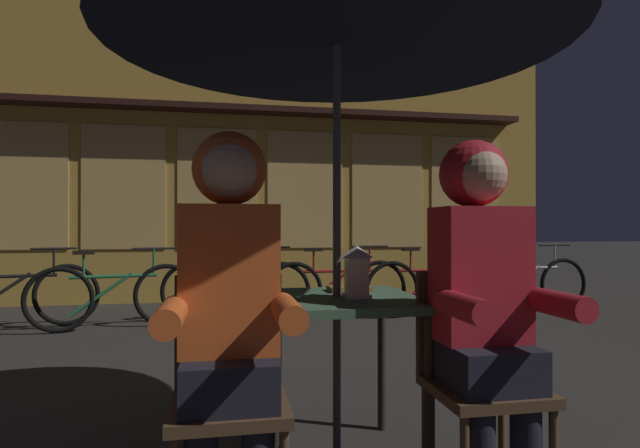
% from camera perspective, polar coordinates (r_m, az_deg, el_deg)
% --- Properties ---
extents(cafe_table, '(0.72, 0.72, 0.74)m').
position_cam_1_polar(cafe_table, '(2.32, 1.90, -10.63)').
color(cafe_table, '#42664C').
rests_on(cafe_table, ground_plane).
extents(patio_umbrella, '(2.10, 2.10, 2.31)m').
position_cam_1_polar(patio_umbrella, '(2.49, 1.90, 23.47)').
color(patio_umbrella, '#4C4C51').
rests_on(patio_umbrella, ground_plane).
extents(lantern, '(0.11, 0.11, 0.23)m').
position_cam_1_polar(lantern, '(2.26, 4.13, -5.20)').
color(lantern, white).
rests_on(lantern, cafe_table).
extents(chair_left, '(0.40, 0.40, 0.87)m').
position_cam_1_polar(chair_left, '(1.94, -10.16, -17.21)').
color(chair_left, '#513823').
rests_on(chair_left, ground_plane).
extents(chair_right, '(0.40, 0.40, 0.87)m').
position_cam_1_polar(chair_right, '(2.17, 17.10, -15.34)').
color(chair_right, '#513823').
rests_on(chair_right, ground_plane).
extents(person_left_hooded, '(0.45, 0.56, 1.40)m').
position_cam_1_polar(person_left_hooded, '(1.81, -10.13, -6.86)').
color(person_left_hooded, black).
rests_on(person_left_hooded, ground_plane).
extents(person_right_hooded, '(0.45, 0.56, 1.40)m').
position_cam_1_polar(person_right_hooded, '(2.06, 17.83, -6.06)').
color(person_right_hooded, black).
rests_on(person_right_hooded, ground_plane).
extents(shopfront_building, '(10.00, 0.93, 6.20)m').
position_cam_1_polar(shopfront_building, '(7.89, -11.40, 14.62)').
color(shopfront_building, gold).
rests_on(shopfront_building, ground_plane).
extents(bicycle_nearest, '(1.66, 0.36, 0.84)m').
position_cam_1_polar(bicycle_nearest, '(6.15, -31.39, -6.88)').
color(bicycle_nearest, black).
rests_on(bicycle_nearest, ground_plane).
extents(bicycle_second, '(1.66, 0.38, 0.84)m').
position_cam_1_polar(bicycle_second, '(5.68, -22.17, -7.45)').
color(bicycle_second, black).
rests_on(bicycle_second, ground_plane).
extents(bicycle_third, '(1.67, 0.25, 0.84)m').
position_cam_1_polar(bicycle_third, '(5.82, -9.46, -7.30)').
color(bicycle_third, black).
rests_on(bicycle_third, ground_plane).
extents(bicycle_fourth, '(1.68, 0.12, 0.84)m').
position_cam_1_polar(bicycle_fourth, '(5.89, 1.98, -7.22)').
color(bicycle_fourth, black).
rests_on(bicycle_fourth, ground_plane).
extents(bicycle_fifth, '(1.68, 0.09, 0.84)m').
position_cam_1_polar(bicycle_fifth, '(6.15, 12.60, -6.92)').
color(bicycle_fifth, black).
rests_on(bicycle_fifth, ground_plane).
extents(bicycle_furthest, '(1.68, 0.12, 0.84)m').
position_cam_1_polar(bicycle_furthest, '(6.82, 22.27, -6.25)').
color(bicycle_furthest, black).
rests_on(bicycle_furthest, ground_plane).
extents(book, '(0.20, 0.14, 0.02)m').
position_cam_1_polar(book, '(2.49, 3.32, -7.26)').
color(book, olive).
rests_on(book, cafe_table).
extents(potted_plant, '(0.60, 0.60, 0.92)m').
position_cam_1_polar(potted_plant, '(7.48, 15.78, -4.22)').
color(potted_plant, brown).
rests_on(potted_plant, ground_plane).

